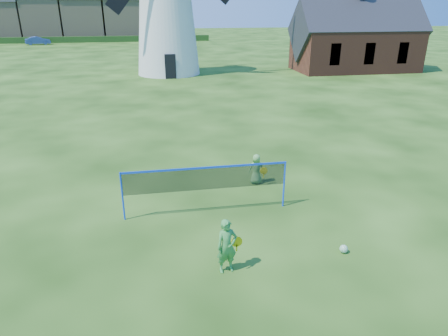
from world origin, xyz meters
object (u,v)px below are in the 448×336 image
chapel (356,40)px  player_boy (256,169)px  play_ball (344,249)px  windmill (166,5)px  badminton_net (206,179)px  car_right (38,41)px  player_girl (227,246)px

chapel → player_boy: chapel is taller
player_boy → play_ball: 4.86m
windmill → chapel: (18.18, -1.05, -3.20)m
badminton_net → car_right: (-19.58, 62.25, -0.50)m
chapel → player_girl: chapel is taller
chapel → play_ball: bearing=-117.2°
car_right → player_girl: bearing=-176.2°
windmill → play_ball: size_ratio=77.39×
windmill → badminton_net: bearing=-90.5°
player_boy → windmill: bearing=-80.3°
windmill → play_ball: bearing=-84.4°
play_ball → car_right: car_right is taller
windmill → badminton_net: windmill is taller
windmill → player_girl: 31.30m
badminton_net → car_right: 65.26m
player_girl → player_boy: player_girl is taller
windmill → player_boy: windmill is taller
chapel → car_right: bearing=137.0°
windmill → badminton_net: size_ratio=3.37×
player_girl → player_boy: bearing=57.2°
chapel → badminton_net: chapel is taller
windmill → badminton_net: (-0.25, -27.82, -4.93)m
car_right → badminton_net: bearing=-175.5°
player_girl → car_right: 68.17m
car_right → windmill: bearing=-163.0°
windmill → player_boy: size_ratio=15.34×
play_ball → player_girl: bearing=-176.1°
windmill → car_right: size_ratio=4.36×
player_girl → car_right: player_girl is taller
windmill → player_girl: bearing=-90.3°
player_girl → badminton_net: bearing=81.1°
player_boy → player_girl: bearing=73.6°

